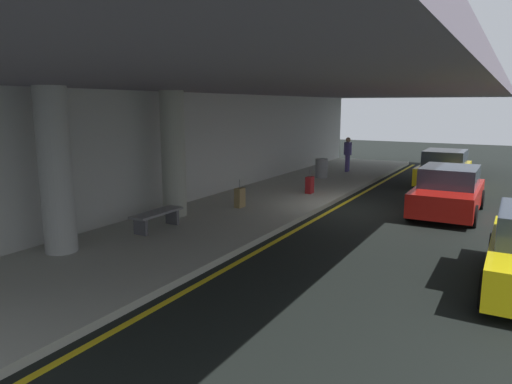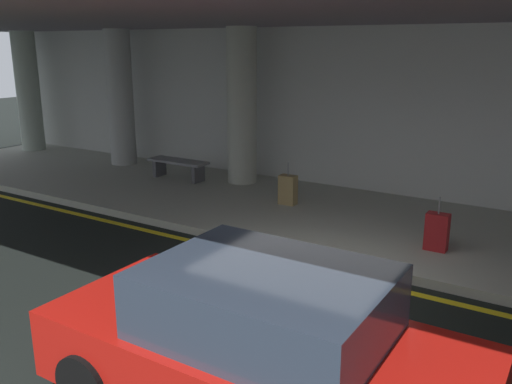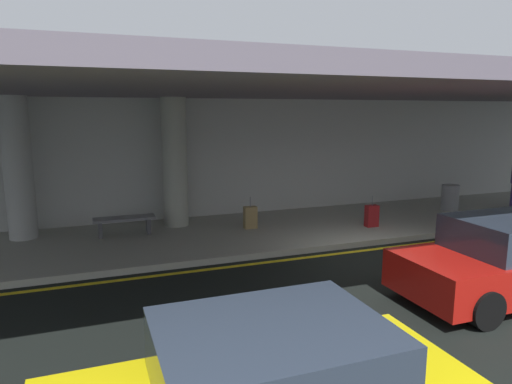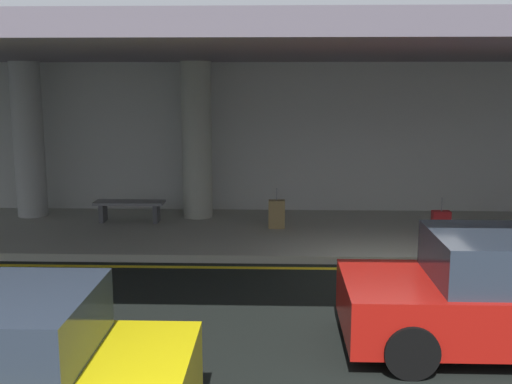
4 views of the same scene
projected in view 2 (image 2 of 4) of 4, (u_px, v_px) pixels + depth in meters
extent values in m
plane|color=black|center=(308.00, 291.00, 7.73)|extent=(60.00, 60.00, 0.00)
cube|color=#A7A99C|center=(382.00, 227.00, 10.24)|extent=(26.00, 4.20, 0.15)
cube|color=yellow|center=(329.00, 274.00, 8.32)|extent=(26.00, 0.14, 0.01)
cylinder|color=#A3B0A1|center=(28.00, 92.00, 16.93)|extent=(0.71, 0.71, 3.65)
cylinder|color=#A4A7A3|center=(120.00, 98.00, 14.87)|extent=(0.71, 0.71, 3.65)
cylinder|color=#A3A798|center=(242.00, 107.00, 12.82)|extent=(0.71, 0.71, 3.65)
cube|color=slate|center=(386.00, 9.00, 8.82)|extent=(28.00, 13.20, 0.30)
cube|color=#B7B9B4|center=(423.00, 117.00, 11.60)|extent=(26.00, 0.30, 3.80)
cube|color=#B51610|center=(257.00, 362.00, 5.04)|extent=(4.10, 1.80, 0.70)
cube|color=#2D3847|center=(267.00, 301.00, 4.81)|extent=(2.10, 1.60, 0.60)
cylinder|color=black|center=(427.00, 384.00, 5.10)|extent=(0.64, 0.22, 0.64)
cylinder|color=black|center=(199.00, 311.00, 6.48)|extent=(0.64, 0.22, 0.64)
cylinder|color=black|center=(87.00, 384.00, 5.09)|extent=(0.64, 0.22, 0.64)
cube|color=olive|center=(288.00, 190.00, 11.35)|extent=(0.36, 0.22, 0.62)
cylinder|color=slate|center=(288.00, 169.00, 11.23)|extent=(0.02, 0.02, 0.28)
cube|color=maroon|center=(437.00, 232.00, 8.81)|extent=(0.36, 0.22, 0.62)
cylinder|color=slate|center=(439.00, 205.00, 8.69)|extent=(0.02, 0.02, 0.28)
cube|color=slate|center=(178.00, 161.00, 13.45)|extent=(1.60, 0.50, 0.06)
cube|color=#4C4C51|center=(160.00, 168.00, 13.83)|extent=(0.10, 0.40, 0.42)
cube|color=#4C4C51|center=(198.00, 174.00, 13.20)|extent=(0.10, 0.40, 0.42)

